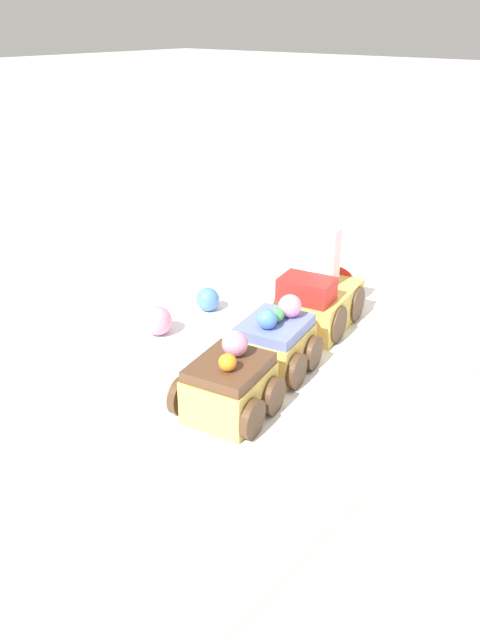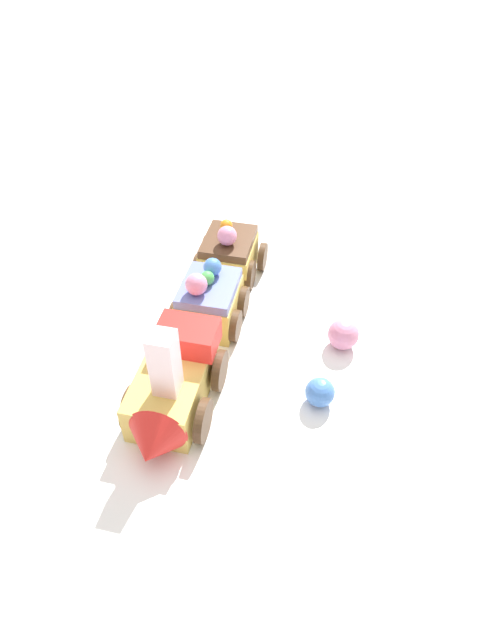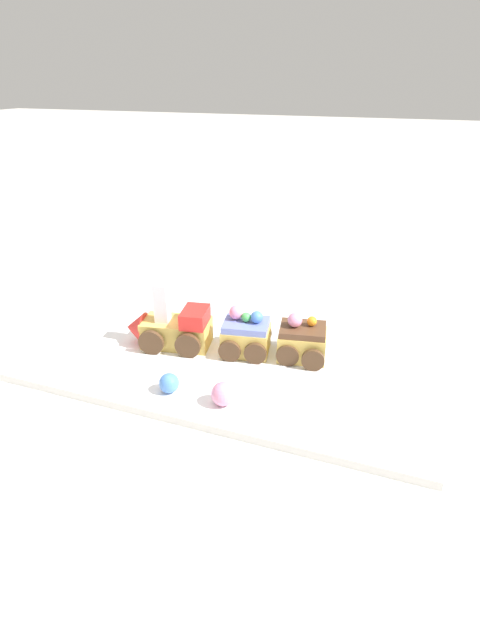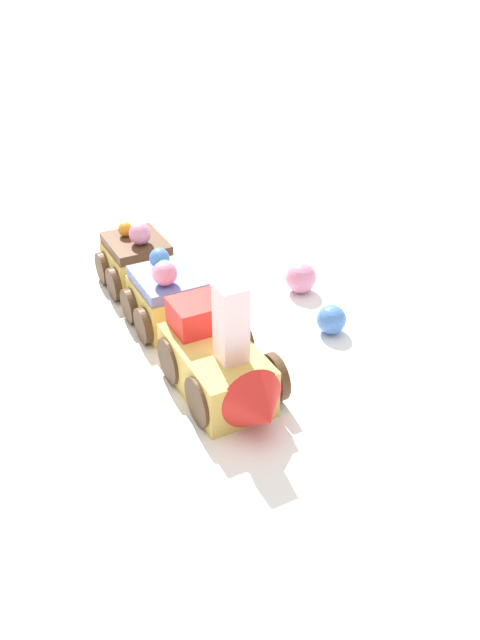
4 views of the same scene
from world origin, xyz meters
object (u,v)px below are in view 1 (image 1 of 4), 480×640
(cake_train_locomotive, at_px, (322,298))
(cake_car_chocolate, at_px, (230,387))
(cake_car_blueberry, at_px, (275,344))
(gumball_blue, at_px, (208,299))
(gumball_pink, at_px, (157,321))

(cake_train_locomotive, distance_m, cake_car_chocolate, 0.21)
(cake_car_blueberry, height_order, gumball_blue, cake_car_blueberry)
(cake_train_locomotive, relative_size, gumball_blue, 5.09)
(cake_car_chocolate, xyz_separation_m, gumball_pink, (0.06, 0.16, -0.01))
(cake_car_blueberry, distance_m, gumball_pink, 0.14)
(cake_train_locomotive, height_order, cake_car_chocolate, cake_train_locomotive)
(cake_car_chocolate, distance_m, gumball_pink, 0.17)
(cake_car_blueberry, relative_size, gumball_pink, 2.66)
(gumball_blue, xyz_separation_m, gumball_pink, (-0.08, 0.00, 0.00))
(cake_car_blueberry, distance_m, gumball_blue, 0.15)
(cake_train_locomotive, xyz_separation_m, gumball_blue, (-0.06, 0.12, -0.01))
(cake_car_chocolate, height_order, gumball_blue, cake_car_chocolate)
(cake_train_locomotive, xyz_separation_m, cake_car_blueberry, (-0.12, -0.02, -0.00))
(cake_car_blueberry, height_order, gumball_pink, cake_car_blueberry)
(gumball_pink, bearing_deg, cake_car_chocolate, -112.18)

